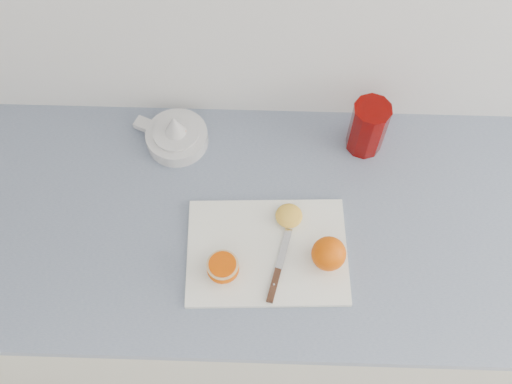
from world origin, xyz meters
TOP-DOWN VIEW (x-y plane):
  - counter at (-0.06, 1.70)m, footprint 2.56×0.64m
  - cutting_board at (-0.07, 1.61)m, footprint 0.36×0.26m
  - whole_orange at (0.06, 1.59)m, footprint 0.07×0.07m
  - half_orange at (-0.16, 1.56)m, footprint 0.07×0.07m
  - squeezed_shell at (-0.02, 1.69)m, footprint 0.06×0.06m
  - paring_knife at (-0.05, 1.55)m, footprint 0.05×0.17m
  - citrus_juicer at (-0.29, 1.90)m, footprint 0.19×0.15m
  - red_tumbler at (0.16, 1.90)m, footprint 0.09×0.09m

SIDE VIEW (x-z plane):
  - counter at x=-0.06m, z-range 0.00..0.89m
  - cutting_board at x=-0.07m, z-range 0.89..0.90m
  - paring_knife at x=-0.05m, z-range 0.90..0.91m
  - squeezed_shell at x=-0.02m, z-range 0.90..0.93m
  - citrus_juicer at x=-0.29m, z-range 0.87..0.97m
  - half_orange at x=-0.16m, z-range 0.90..0.95m
  - whole_orange at x=0.06m, z-range 0.90..0.98m
  - red_tumbler at x=0.16m, z-range 0.88..1.03m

